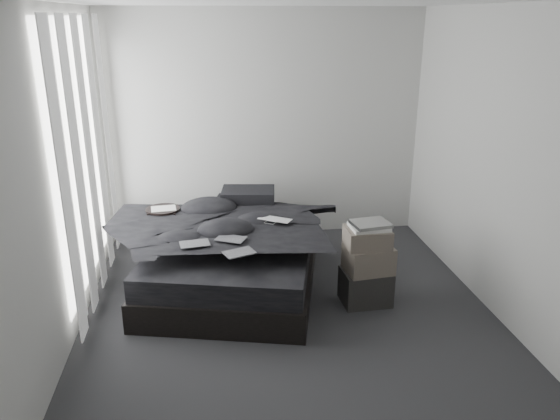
{
  "coord_description": "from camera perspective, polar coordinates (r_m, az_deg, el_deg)",
  "views": [
    {
      "loc": [
        -0.63,
        -4.06,
        2.49
      ],
      "look_at": [
        0.0,
        0.8,
        0.75
      ],
      "focal_mm": 35.0,
      "sensor_mm": 36.0,
      "label": 1
    }
  ],
  "objects": [
    {
      "name": "floor",
      "position": [
        4.81,
        1.26,
        -11.67
      ],
      "size": [
        3.6,
        4.2,
        0.01
      ],
      "primitive_type": "cube",
      "color": "#2A2A2C",
      "rests_on": "ground"
    },
    {
      "name": "ceiling",
      "position": [
        4.11,
        1.54,
        21.05
      ],
      "size": [
        3.6,
        4.2,
        0.01
      ],
      "primitive_type": "cube",
      "color": "white",
      "rests_on": "ground"
    },
    {
      "name": "wall_back",
      "position": [
        6.31,
        -1.54,
        8.66
      ],
      "size": [
        3.6,
        0.01,
        2.6
      ],
      "primitive_type": "cube",
      "color": "beige",
      "rests_on": "ground"
    },
    {
      "name": "wall_front",
      "position": [
        2.38,
        9.21,
        -10.79
      ],
      "size": [
        3.6,
        0.01,
        2.6
      ],
      "primitive_type": "cube",
      "color": "beige",
      "rests_on": "ground"
    },
    {
      "name": "wall_left",
      "position": [
        4.39,
        -22.53,
        2.27
      ],
      "size": [
        0.01,
        4.2,
        2.6
      ],
      "primitive_type": "cube",
      "color": "beige",
      "rests_on": "ground"
    },
    {
      "name": "wall_right",
      "position": [
        4.88,
        22.8,
        3.88
      ],
      "size": [
        0.01,
        4.2,
        2.6
      ],
      "primitive_type": "cube",
      "color": "beige",
      "rests_on": "ground"
    },
    {
      "name": "window_left",
      "position": [
        5.22,
        -20.02,
        5.73
      ],
      "size": [
        0.02,
        2.0,
        2.3
      ],
      "primitive_type": "cube",
      "color": "white",
      "rests_on": "wall_left"
    },
    {
      "name": "curtain_left",
      "position": [
        5.22,
        -19.4,
        5.03
      ],
      "size": [
        0.06,
        2.12,
        2.48
      ],
      "primitive_type": "cube",
      "color": "white",
      "rests_on": "wall_left"
    },
    {
      "name": "bed",
      "position": [
        5.39,
        -4.71,
        -6.43
      ],
      "size": [
        1.93,
        2.29,
        0.27
      ],
      "primitive_type": "cube",
      "rotation": [
        0.0,
        0.0,
        -0.23
      ],
      "color": "black",
      "rests_on": "floor"
    },
    {
      "name": "mattress",
      "position": [
        5.29,
        -4.78,
        -4.08
      ],
      "size": [
        1.86,
        2.22,
        0.21
      ],
      "primitive_type": "cube",
      "rotation": [
        0.0,
        0.0,
        -0.23
      ],
      "color": "black",
      "rests_on": "bed"
    },
    {
      "name": "duvet",
      "position": [
        5.16,
        -4.95,
        -2.03
      ],
      "size": [
        1.83,
        2.0,
        0.23
      ],
      "primitive_type": "imported",
      "rotation": [
        0.0,
        0.0,
        -0.23
      ],
      "color": "black",
      "rests_on": "mattress"
    },
    {
      "name": "pillow_lower",
      "position": [
        5.94,
        -3.93,
        0.46
      ],
      "size": [
        0.68,
        0.53,
        0.14
      ],
      "primitive_type": "cube",
      "rotation": [
        0.0,
        0.0,
        -0.23
      ],
      "color": "black",
      "rests_on": "mattress"
    },
    {
      "name": "pillow_upper",
      "position": [
        5.87,
        -3.34,
        1.58
      ],
      "size": [
        0.61,
        0.46,
        0.13
      ],
      "primitive_type": "cube",
      "rotation": [
        0.0,
        0.0,
        -0.13
      ],
      "color": "black",
      "rests_on": "pillow_lower"
    },
    {
      "name": "laptop",
      "position": [
        5.15,
        -0.77,
        -0.47
      ],
      "size": [
        0.38,
        0.34,
        0.03
      ],
      "primitive_type": "imported",
      "rotation": [
        0.0,
        0.0,
        -0.55
      ],
      "color": "silver",
      "rests_on": "duvet"
    },
    {
      "name": "comic_a",
      "position": [
        4.73,
        -8.96,
        -2.69
      ],
      "size": [
        0.27,
        0.2,
        0.01
      ],
      "primitive_type": "cube",
      "rotation": [
        0.0,
        0.0,
        0.15
      ],
      "color": "black",
      "rests_on": "duvet"
    },
    {
      "name": "comic_b",
      "position": [
        4.8,
        -5.18,
        -2.13
      ],
      "size": [
        0.3,
        0.26,
        0.01
      ],
      "primitive_type": "cube",
      "rotation": [
        0.0,
        0.0,
        -0.44
      ],
      "color": "black",
      "rests_on": "duvet"
    },
    {
      "name": "comic_c",
      "position": [
        4.51,
        -4.3,
        -3.49
      ],
      "size": [
        0.29,
        0.25,
        0.01
      ],
      "primitive_type": "cube",
      "rotation": [
        0.0,
        0.0,
        0.38
      ],
      "color": "black",
      "rests_on": "duvet"
    },
    {
      "name": "side_stand",
      "position": [
        5.8,
        -11.93,
        -2.89
      ],
      "size": [
        0.37,
        0.37,
        0.64
      ],
      "primitive_type": "cylinder",
      "rotation": [
        0.0,
        0.0,
        -0.06
      ],
      "color": "black",
      "rests_on": "floor"
    },
    {
      "name": "papers",
      "position": [
        5.68,
        -12.08,
        0.12
      ],
      "size": [
        0.27,
        0.21,
        0.01
      ],
      "primitive_type": "cube",
      "rotation": [
        0.0,
        0.0,
        0.11
      ],
      "color": "white",
      "rests_on": "side_stand"
    },
    {
      "name": "floor_books",
      "position": [
        5.49,
        -12.7,
        -7.25
      ],
      "size": [
        0.14,
        0.18,
        0.12
      ],
      "primitive_type": "cube",
      "rotation": [
        0.0,
        0.0,
        -0.13
      ],
      "color": "black",
      "rests_on": "floor"
    },
    {
      "name": "box_lower",
      "position": [
        5.11,
        8.93,
        -7.88
      ],
      "size": [
        0.45,
        0.36,
        0.32
      ],
      "primitive_type": "cube",
      "rotation": [
        0.0,
        0.0,
        0.05
      ],
      "color": "black",
      "rests_on": "floor"
    },
    {
      "name": "box_mid",
      "position": [
        4.98,
        9.23,
        -5.05
      ],
      "size": [
        0.44,
        0.37,
        0.24
      ],
      "primitive_type": "cube",
      "rotation": [
        0.0,
        0.0,
        0.12
      ],
      "color": "#61574D",
      "rests_on": "box_lower"
    },
    {
      "name": "box_upper",
      "position": [
        4.9,
        9.12,
        -2.84
      ],
      "size": [
        0.38,
        0.31,
        0.17
      ],
      "primitive_type": "cube",
      "rotation": [
        0.0,
        0.0,
        0.0
      ],
      "color": "#61574D",
      "rests_on": "box_mid"
    },
    {
      "name": "art_book_white",
      "position": [
        4.87,
        9.29,
        -1.74
      ],
      "size": [
        0.34,
        0.28,
        0.03
      ],
      "primitive_type": "cube",
      "rotation": [
        0.0,
        0.0,
        0.05
      ],
      "color": "silver",
      "rests_on": "box_upper"
    },
    {
      "name": "art_book_snake",
      "position": [
        4.85,
        9.45,
        -1.42
      ],
      "size": [
        0.35,
        0.3,
        0.03
      ],
      "primitive_type": "cube",
      "rotation": [
        0.0,
        0.0,
        0.16
      ],
      "color": "silver",
      "rests_on": "art_book_white"
    }
  ]
}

